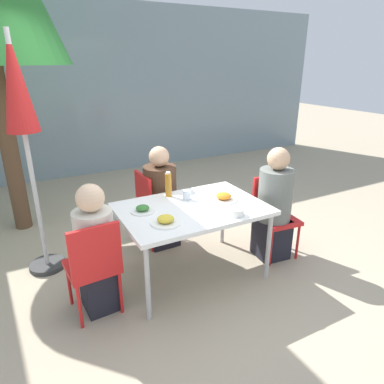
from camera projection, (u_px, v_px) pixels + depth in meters
name	position (u px, v px, depth m)	size (l,w,h in m)	color
ground_plane	(192.00, 273.00, 3.47)	(24.00, 24.00, 0.00)	tan
building_facade	(91.00, 92.00, 6.14)	(10.00, 0.20, 3.00)	gray
dining_table	(192.00, 212.00, 3.22)	(1.35, 0.93, 0.73)	white
chair_left	(94.00, 262.00, 2.74)	(0.43, 0.43, 0.86)	red
person_left	(96.00, 252.00, 2.81)	(0.32, 0.32, 1.14)	black
chair_right	(273.00, 210.00, 3.70)	(0.44, 0.44, 0.86)	red
person_right	(274.00, 207.00, 3.59)	(0.35, 0.35, 1.22)	black
chair_far	(152.00, 204.00, 3.87)	(0.41, 0.41, 0.86)	red
person_far	(161.00, 200.00, 3.85)	(0.36, 0.36, 1.17)	black
closed_umbrella	(19.00, 104.00, 2.98)	(0.36, 0.36, 2.27)	#333333
plate_0	(224.00, 197.00, 3.35)	(0.27, 0.27, 0.07)	white
plate_1	(166.00, 221.00, 2.87)	(0.26, 0.26, 0.07)	white
plate_2	(143.00, 209.00, 3.09)	(0.22, 0.22, 0.06)	white
bottle	(168.00, 185.00, 3.42)	(0.06, 0.06, 0.26)	#B7751E
drinking_cup	(187.00, 195.00, 3.36)	(0.08, 0.08, 0.09)	silver
salad_bowl	(236.00, 212.00, 3.03)	(0.15, 0.15, 0.06)	white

